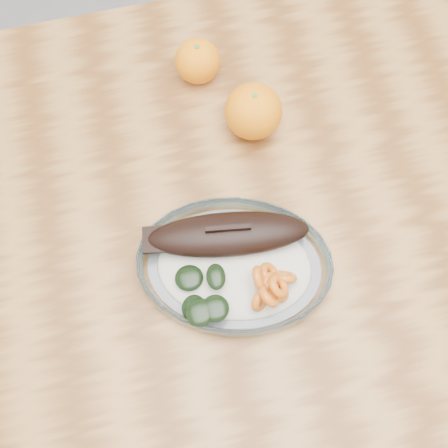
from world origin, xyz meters
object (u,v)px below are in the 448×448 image
object	(u,v)px
dining_table	(266,227)
orange_left	(198,61)
plated_meal	(234,264)
orange_right	(253,111)

from	to	relation	value
dining_table	orange_left	distance (m)	0.28
plated_meal	orange_right	size ratio (longest dim) A/B	7.07
dining_table	plated_meal	distance (m)	0.16
plated_meal	orange_left	world-z (taller)	plated_meal
dining_table	orange_left	bearing A→B (deg)	102.50
orange_left	orange_right	bearing A→B (deg)	-62.15
dining_table	plated_meal	size ratio (longest dim) A/B	2.02
plated_meal	orange_right	bearing A→B (deg)	86.60
dining_table	orange_left	xyz separation A→B (m)	(-0.05, 0.24, 0.13)
orange_right	dining_table	bearing A→B (deg)	-92.43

